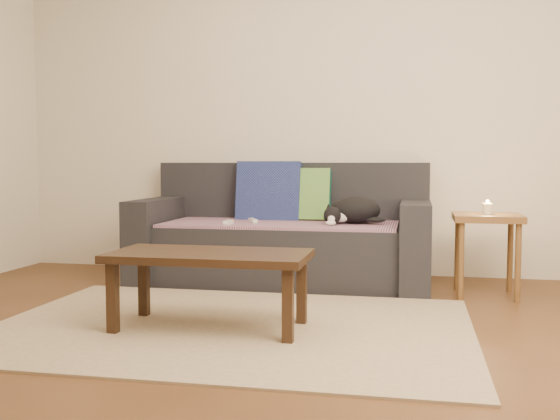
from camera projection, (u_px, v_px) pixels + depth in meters
The scene contains 13 objects.
ground at pixel (222, 335), 3.30m from camera, with size 4.50×4.50×0.00m, color brown.
back_wall at pixel (294, 108), 5.16m from camera, with size 4.50×0.04×2.60m, color beige.
sofa at pixel (284, 239), 4.81m from camera, with size 2.10×0.94×0.87m.
throw_blanket at pixel (281, 224), 4.71m from camera, with size 1.66×0.74×0.02m, color #372443.
cushion_navy at pixel (269, 194), 4.98m from camera, with size 0.49×0.12×0.49m, color #0F1341.
cushion_green at pixel (305, 195), 4.93m from camera, with size 0.39×0.10×0.39m, color #0C514A.
cat at pixel (353, 211), 4.62m from camera, with size 0.43×0.36×0.19m.
wii_remote_a at pixel (253, 221), 4.68m from camera, with size 0.15×0.04×0.03m, color white.
wii_remote_b at pixel (228, 222), 4.55m from camera, with size 0.15×0.04×0.03m, color white.
side_table at pixel (487, 229), 4.25m from camera, with size 0.43×0.43×0.53m.
candle at pixel (487, 209), 4.24m from camera, with size 0.06×0.06×0.09m.
rug at pixel (231, 327), 3.44m from camera, with size 2.50×1.80×0.01m, color tan.
coffee_table at pixel (210, 262), 3.38m from camera, with size 1.02×0.51×0.41m.
Camera 1 is at (0.94, -3.12, 0.87)m, focal length 42.00 mm.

